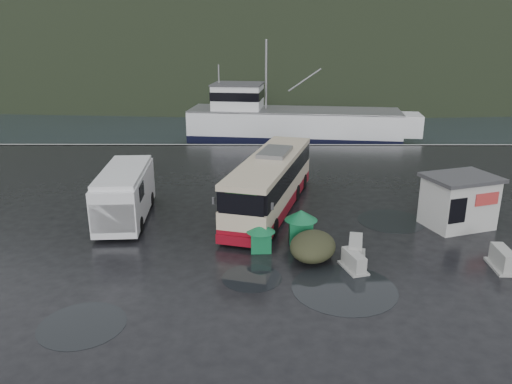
{
  "coord_description": "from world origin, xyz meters",
  "views": [
    {
      "loc": [
        1.32,
        -21.94,
        9.51
      ],
      "look_at": [
        1.22,
        1.84,
        1.7
      ],
      "focal_mm": 35.0,
      "sensor_mm": 36.0,
      "label": 1
    }
  ],
  "objects_px": {
    "ticket_kiosk": "(455,226)",
    "waste_bin_left": "(300,241)",
    "waste_bin_right": "(261,250)",
    "jersey_barrier_a": "(353,269)",
    "jersey_barrier_c": "(501,268)",
    "fishing_trawler": "(294,128)",
    "dome_tent": "(312,257)",
    "coach_bus": "(270,209)",
    "jersey_barrier_b": "(355,258)",
    "white_van": "(127,219)"
  },
  "relations": [
    {
      "from": "coach_bus",
      "to": "jersey_barrier_b",
      "type": "distance_m",
      "value": 7.15
    },
    {
      "from": "ticket_kiosk",
      "to": "waste_bin_left",
      "type": "bearing_deg",
      "value": 174.57
    },
    {
      "from": "dome_tent",
      "to": "waste_bin_left",
      "type": "bearing_deg",
      "value": 102.08
    },
    {
      "from": "coach_bus",
      "to": "jersey_barrier_c",
      "type": "bearing_deg",
      "value": -21.54
    },
    {
      "from": "waste_bin_left",
      "to": "dome_tent",
      "type": "distance_m",
      "value": 1.83
    },
    {
      "from": "jersey_barrier_c",
      "to": "waste_bin_right",
      "type": "bearing_deg",
      "value": 170.19
    },
    {
      "from": "white_van",
      "to": "waste_bin_right",
      "type": "bearing_deg",
      "value": -32.69
    },
    {
      "from": "waste_bin_right",
      "to": "fishing_trawler",
      "type": "height_order",
      "value": "fishing_trawler"
    },
    {
      "from": "ticket_kiosk",
      "to": "jersey_barrier_b",
      "type": "height_order",
      "value": "ticket_kiosk"
    },
    {
      "from": "dome_tent",
      "to": "ticket_kiosk",
      "type": "distance_m",
      "value": 8.5
    },
    {
      "from": "waste_bin_left",
      "to": "jersey_barrier_a",
      "type": "relative_size",
      "value": 1.03
    },
    {
      "from": "coach_bus",
      "to": "white_van",
      "type": "xyz_separation_m",
      "value": [
        -7.57,
        -1.52,
        0.0
      ]
    },
    {
      "from": "waste_bin_right",
      "to": "ticket_kiosk",
      "type": "xyz_separation_m",
      "value": [
        9.9,
        2.96,
        0.0
      ]
    },
    {
      "from": "dome_tent",
      "to": "ticket_kiosk",
      "type": "bearing_deg",
      "value": 25.96
    },
    {
      "from": "dome_tent",
      "to": "jersey_barrier_b",
      "type": "distance_m",
      "value": 1.83
    },
    {
      "from": "coach_bus",
      "to": "jersey_barrier_b",
      "type": "xyz_separation_m",
      "value": [
        3.52,
        -6.22,
        0.0
      ]
    },
    {
      "from": "jersey_barrier_a",
      "to": "ticket_kiosk",
      "type": "bearing_deg",
      "value": 38.46
    },
    {
      "from": "white_van",
      "to": "jersey_barrier_b",
      "type": "relative_size",
      "value": 3.68
    },
    {
      "from": "white_van",
      "to": "waste_bin_right",
      "type": "distance_m",
      "value": 8.0
    },
    {
      "from": "jersey_barrier_b",
      "to": "waste_bin_right",
      "type": "bearing_deg",
      "value": 168.43
    },
    {
      "from": "waste_bin_right",
      "to": "jersey_barrier_a",
      "type": "distance_m",
      "value": 4.26
    },
    {
      "from": "jersey_barrier_b",
      "to": "white_van",
      "type": "bearing_deg",
      "value": 157.03
    },
    {
      "from": "ticket_kiosk",
      "to": "jersey_barrier_a",
      "type": "distance_m",
      "value": 7.74
    },
    {
      "from": "white_van",
      "to": "ticket_kiosk",
      "type": "bearing_deg",
      "value": -6.88
    },
    {
      "from": "waste_bin_left",
      "to": "waste_bin_right",
      "type": "relative_size",
      "value": 1.19
    },
    {
      "from": "dome_tent",
      "to": "jersey_barrier_b",
      "type": "height_order",
      "value": "dome_tent"
    },
    {
      "from": "waste_bin_right",
      "to": "jersey_barrier_a",
      "type": "relative_size",
      "value": 0.87
    },
    {
      "from": "coach_bus",
      "to": "waste_bin_left",
      "type": "bearing_deg",
      "value": -57.99
    },
    {
      "from": "jersey_barrier_a",
      "to": "jersey_barrier_c",
      "type": "height_order",
      "value": "jersey_barrier_c"
    },
    {
      "from": "ticket_kiosk",
      "to": "jersey_barrier_c",
      "type": "height_order",
      "value": "ticket_kiosk"
    },
    {
      "from": "waste_bin_right",
      "to": "white_van",
      "type": "bearing_deg",
      "value": 151.12
    },
    {
      "from": "waste_bin_left",
      "to": "jersey_barrier_a",
      "type": "height_order",
      "value": "waste_bin_left"
    },
    {
      "from": "dome_tent",
      "to": "waste_bin_right",
      "type": "bearing_deg",
      "value": 161.23
    },
    {
      "from": "jersey_barrier_b",
      "to": "dome_tent",
      "type": "bearing_deg",
      "value": 177.81
    },
    {
      "from": "coach_bus",
      "to": "jersey_barrier_b",
      "type": "relative_size",
      "value": 6.32
    },
    {
      "from": "ticket_kiosk",
      "to": "coach_bus",
      "type": "bearing_deg",
      "value": 146.44
    },
    {
      "from": "white_van",
      "to": "jersey_barrier_c",
      "type": "relative_size",
      "value": 3.85
    },
    {
      "from": "waste_bin_left",
      "to": "dome_tent",
      "type": "bearing_deg",
      "value": -77.92
    },
    {
      "from": "dome_tent",
      "to": "jersey_barrier_a",
      "type": "xyz_separation_m",
      "value": [
        1.58,
        -1.09,
        0.0
      ]
    },
    {
      "from": "jersey_barrier_c",
      "to": "fishing_trawler",
      "type": "distance_m",
      "value": 31.63
    },
    {
      "from": "jersey_barrier_a",
      "to": "dome_tent",
      "type": "bearing_deg",
      "value": 145.36
    },
    {
      "from": "jersey_barrier_b",
      "to": "jersey_barrier_a",
      "type": "bearing_deg",
      "value": -103.65
    },
    {
      "from": "coach_bus",
      "to": "white_van",
      "type": "distance_m",
      "value": 7.72
    },
    {
      "from": "waste_bin_left",
      "to": "ticket_kiosk",
      "type": "height_order",
      "value": "ticket_kiosk"
    },
    {
      "from": "dome_tent",
      "to": "fishing_trawler",
      "type": "height_order",
      "value": "fishing_trawler"
    },
    {
      "from": "waste_bin_right",
      "to": "jersey_barrier_a",
      "type": "xyz_separation_m",
      "value": [
        3.84,
        -1.86,
        0.0
      ]
    },
    {
      "from": "jersey_barrier_c",
      "to": "ticket_kiosk",
      "type": "bearing_deg",
      "value": 91.81
    },
    {
      "from": "waste_bin_right",
      "to": "dome_tent",
      "type": "height_order",
      "value": "waste_bin_right"
    },
    {
      "from": "white_van",
      "to": "jersey_barrier_a",
      "type": "bearing_deg",
      "value": -31.64
    },
    {
      "from": "coach_bus",
      "to": "waste_bin_right",
      "type": "height_order",
      "value": "coach_bus"
    }
  ]
}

